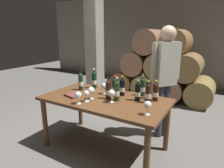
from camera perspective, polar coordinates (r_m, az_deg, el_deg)
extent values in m
plane|color=#66635E|center=(2.94, -2.09, -18.28)|extent=(14.00, 14.00, 0.00)
cube|color=gray|center=(6.40, 19.02, 12.43)|extent=(10.00, 0.24, 2.80)
cylinder|color=brown|center=(5.35, 4.38, 0.87)|extent=(0.60, 0.90, 0.60)
cylinder|color=olive|center=(5.12, 10.72, -0.04)|extent=(0.60, 0.90, 0.60)
cylinder|color=#8C6148|center=(4.95, 17.57, -1.01)|extent=(0.60, 0.90, 0.60)
cylinder|color=olive|center=(4.86, 24.79, -2.03)|extent=(0.60, 0.90, 0.60)
cylinder|color=#8D6046|center=(5.12, 7.69, 6.35)|extent=(0.60, 0.90, 0.60)
cylinder|color=olive|center=(4.91, 14.49, 5.62)|extent=(0.60, 0.90, 0.60)
cylinder|color=brown|center=(4.77, 21.77, 4.76)|extent=(0.60, 0.90, 0.60)
cylinder|color=#865D46|center=(4.95, 11.35, 12.25)|extent=(0.60, 0.90, 0.60)
cylinder|color=olive|center=(4.77, 18.63, 11.66)|extent=(0.60, 0.90, 0.60)
cube|color=gray|center=(4.52, -5.25, 11.06)|extent=(0.32, 0.32, 2.60)
cube|color=brown|center=(2.61, -2.25, -4.60)|extent=(1.70, 0.90, 0.04)
cylinder|color=brown|center=(2.97, -19.29, -10.89)|extent=(0.07, 0.07, 0.72)
cylinder|color=brown|center=(2.17, 10.29, -20.72)|extent=(0.07, 0.07, 0.72)
cylinder|color=brown|center=(3.47, -9.45, -6.37)|extent=(0.07, 0.07, 0.72)
cylinder|color=brown|center=(2.81, 16.03, -12.12)|extent=(0.07, 0.07, 0.72)
cylinder|color=#19381E|center=(2.47, 1.42, -2.52)|extent=(0.07, 0.07, 0.22)
sphere|color=#19381E|center=(2.44, 1.43, 0.08)|extent=(0.07, 0.07, 0.07)
cylinder|color=#19381E|center=(2.43, 1.44, 0.73)|extent=(0.03, 0.03, 0.07)
cylinder|color=silver|center=(2.42, 1.44, 1.81)|extent=(0.03, 0.03, 0.03)
cylinder|color=silver|center=(2.48, 1.41, -2.76)|extent=(0.07, 0.07, 0.07)
cylinder|color=black|center=(2.44, 10.65, -3.23)|extent=(0.07, 0.07, 0.21)
sphere|color=black|center=(2.41, 10.78, -0.77)|extent=(0.07, 0.07, 0.07)
cylinder|color=black|center=(2.40, 10.81, -0.17)|extent=(0.03, 0.03, 0.06)
cylinder|color=gold|center=(2.39, 10.86, 0.85)|extent=(0.03, 0.03, 0.02)
cylinder|color=silver|center=(2.44, 10.64, -3.45)|extent=(0.07, 0.07, 0.06)
cylinder|color=black|center=(2.68, 3.02, -1.40)|extent=(0.07, 0.07, 0.20)
sphere|color=black|center=(2.65, 3.05, 0.77)|extent=(0.07, 0.07, 0.07)
cylinder|color=black|center=(2.64, 3.06, 1.30)|extent=(0.03, 0.03, 0.06)
cylinder|color=gold|center=(2.63, 3.07, 2.20)|extent=(0.03, 0.03, 0.02)
cylinder|color=silver|center=(2.68, 3.02, -1.61)|extent=(0.07, 0.07, 0.06)
cylinder|color=#19381E|center=(2.97, -9.26, 0.29)|extent=(0.07, 0.07, 0.22)
sphere|color=#19381E|center=(2.94, -9.35, 2.47)|extent=(0.07, 0.07, 0.07)
cylinder|color=#19381E|center=(2.93, -9.38, 3.01)|extent=(0.03, 0.03, 0.07)
cylinder|color=black|center=(2.92, -9.42, 3.91)|extent=(0.03, 0.03, 0.03)
cylinder|color=silver|center=(2.97, -9.25, 0.09)|extent=(0.07, 0.07, 0.07)
cylinder|color=black|center=(2.50, 7.64, -2.75)|extent=(0.07, 0.07, 0.19)
sphere|color=black|center=(2.48, 7.73, -0.47)|extent=(0.07, 0.07, 0.07)
cylinder|color=black|center=(2.47, 7.75, 0.08)|extent=(0.03, 0.03, 0.06)
cylinder|color=tan|center=(2.46, 7.78, 1.01)|extent=(0.03, 0.03, 0.02)
cylinder|color=silver|center=(2.51, 7.64, -2.96)|extent=(0.07, 0.07, 0.06)
cylinder|color=#19381E|center=(2.70, 9.08, -1.34)|extent=(0.07, 0.07, 0.21)
sphere|color=#19381E|center=(2.67, 9.17, 0.92)|extent=(0.07, 0.07, 0.07)
cylinder|color=#19381E|center=(2.66, 9.20, 1.47)|extent=(0.03, 0.03, 0.07)
cylinder|color=tan|center=(2.65, 9.24, 2.40)|extent=(0.03, 0.03, 0.02)
cylinder|color=silver|center=(2.70, 9.07, -1.55)|extent=(0.07, 0.07, 0.06)
cylinder|color=black|center=(2.54, 12.84, -2.82)|extent=(0.07, 0.07, 0.19)
sphere|color=black|center=(2.51, 12.97, -0.61)|extent=(0.07, 0.07, 0.07)
cylinder|color=black|center=(2.50, 13.01, -0.09)|extent=(0.03, 0.03, 0.06)
cylinder|color=tan|center=(2.49, 13.06, 0.82)|extent=(0.03, 0.03, 0.02)
cylinder|color=silver|center=(2.54, 12.83, -3.02)|extent=(0.07, 0.07, 0.06)
cylinder|color=black|center=(2.67, 0.74, -1.39)|extent=(0.07, 0.07, 0.20)
sphere|color=black|center=(2.64, 0.74, 0.86)|extent=(0.07, 0.07, 0.07)
cylinder|color=black|center=(2.63, 0.75, 1.41)|extent=(0.03, 0.03, 0.06)
cylinder|color=#B21E23|center=(2.62, 0.75, 2.34)|extent=(0.03, 0.03, 0.02)
cylinder|color=silver|center=(2.67, 0.74, -1.60)|extent=(0.07, 0.07, 0.06)
cylinder|color=black|center=(3.04, -5.33, 0.80)|extent=(0.07, 0.07, 0.22)
sphere|color=black|center=(3.01, -5.39, 2.95)|extent=(0.07, 0.07, 0.07)
cylinder|color=black|center=(3.00, -5.40, 3.48)|extent=(0.03, 0.03, 0.07)
cylinder|color=silver|center=(2.99, -5.42, 4.37)|extent=(0.03, 0.03, 0.03)
cylinder|color=silver|center=(3.04, -5.33, 0.59)|extent=(0.07, 0.07, 0.07)
cylinder|color=black|center=(2.54, -1.09, -2.19)|extent=(0.07, 0.07, 0.21)
sphere|color=black|center=(2.51, -1.10, 0.20)|extent=(0.07, 0.07, 0.07)
cylinder|color=black|center=(2.50, -1.11, 0.79)|extent=(0.03, 0.03, 0.07)
cylinder|color=black|center=(2.49, -1.11, 1.78)|extent=(0.03, 0.03, 0.02)
cylinder|color=silver|center=(2.54, -1.09, -2.41)|extent=(0.07, 0.07, 0.06)
cylinder|color=black|center=(2.61, 10.75, -2.19)|extent=(0.07, 0.07, 0.19)
sphere|color=black|center=(2.58, 10.86, -0.03)|extent=(0.07, 0.07, 0.07)
cylinder|color=black|center=(2.57, 10.89, 0.49)|extent=(0.03, 0.03, 0.06)
cylinder|color=black|center=(2.56, 10.94, 1.38)|extent=(0.03, 0.03, 0.02)
cylinder|color=silver|center=(2.61, 10.74, -2.39)|extent=(0.07, 0.07, 0.06)
cylinder|color=white|center=(2.43, -9.94, -5.77)|extent=(0.06, 0.06, 0.00)
cylinder|color=white|center=(2.42, -9.99, -4.88)|extent=(0.01, 0.01, 0.07)
sphere|color=white|center=(2.39, -10.07, -3.22)|extent=(0.09, 0.09, 0.09)
cylinder|color=white|center=(2.13, 10.39, -8.91)|extent=(0.06, 0.06, 0.00)
cylinder|color=white|center=(2.11, 10.45, -7.92)|extent=(0.01, 0.01, 0.07)
sphere|color=white|center=(2.09, 10.54, -6.08)|extent=(0.08, 0.08, 0.08)
cylinder|color=white|center=(2.50, -7.54, -5.10)|extent=(0.06, 0.06, 0.00)
cylinder|color=white|center=(2.48, -7.57, -4.24)|extent=(0.01, 0.01, 0.07)
sphere|color=white|center=(2.46, -7.63, -2.75)|extent=(0.07, 0.07, 0.07)
cylinder|color=white|center=(2.45, -0.18, -5.38)|extent=(0.06, 0.06, 0.00)
cylinder|color=white|center=(2.43, -0.18, -4.50)|extent=(0.01, 0.01, 0.07)
sphere|color=white|center=(2.41, -0.18, -2.79)|extent=(0.09, 0.09, 0.09)
cylinder|color=white|center=(2.77, -2.26, -2.90)|extent=(0.06, 0.06, 0.00)
cylinder|color=white|center=(2.76, -2.27, -2.11)|extent=(0.01, 0.01, 0.07)
sphere|color=white|center=(2.74, -2.28, -0.60)|extent=(0.09, 0.09, 0.09)
cylinder|color=white|center=(2.58, -6.13, -4.36)|extent=(0.06, 0.06, 0.00)
cylinder|color=white|center=(2.57, -6.16, -3.52)|extent=(0.01, 0.01, 0.07)
sphere|color=white|center=(2.54, -6.20, -1.89)|extent=(0.09, 0.09, 0.09)
cube|color=brown|center=(2.72, -11.54, -3.28)|extent=(0.25, 0.21, 0.03)
cylinder|color=#383842|center=(3.17, 15.60, -7.54)|extent=(0.11, 0.11, 0.85)
cylinder|color=#383842|center=(3.11, 13.95, -7.88)|extent=(0.11, 0.11, 0.85)
cube|color=#B2B29E|center=(2.94, 15.76, 5.86)|extent=(0.34, 0.36, 0.64)
cylinder|color=#B2B29E|center=(3.06, 19.00, 6.57)|extent=(0.08, 0.08, 0.54)
cylinder|color=#B2B29E|center=(2.81, 12.34, 6.35)|extent=(0.08, 0.08, 0.54)
sphere|color=tan|center=(2.90, 16.38, 14.15)|extent=(0.23, 0.23, 0.23)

